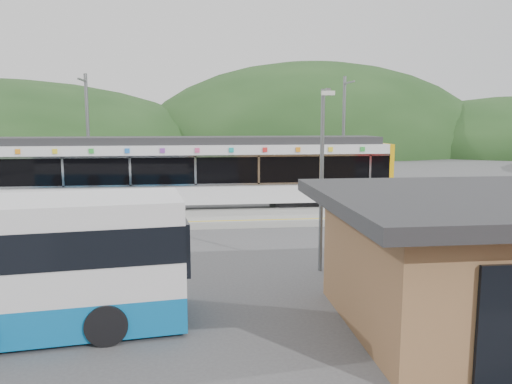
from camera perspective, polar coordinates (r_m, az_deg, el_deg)
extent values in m
plane|color=#4C4C4F|center=(19.56, -2.85, -5.31)|extent=(120.00, 120.00, 0.00)
ellipsoid|color=#1E3D19|center=(75.14, 6.48, 4.64)|extent=(52.00, 39.00, 26.00)
cube|color=#9E9E99|center=(22.74, -3.44, -3.02)|extent=(26.00, 3.20, 0.30)
cube|color=yellow|center=(21.44, -3.23, -3.28)|extent=(26.00, 0.10, 0.01)
cube|color=black|center=(26.16, -21.25, -1.76)|extent=(3.20, 2.20, 0.56)
cube|color=black|center=(25.91, 5.39, -1.32)|extent=(3.20, 2.20, 0.56)
cube|color=silver|center=(25.22, -8.03, 0.08)|extent=(20.00, 2.90, 0.92)
cube|color=black|center=(25.09, -8.08, 2.76)|extent=(20.00, 2.96, 1.45)
cube|color=silver|center=(23.67, -8.12, 0.79)|extent=(20.00, 0.05, 0.10)
cube|color=silver|center=(23.54, -8.18, 4.05)|extent=(20.00, 0.05, 0.10)
cube|color=silver|center=(25.02, -8.12, 4.92)|extent=(20.00, 2.90, 0.45)
cube|color=#2D2D30|center=(25.00, -8.14, 5.85)|extent=(19.40, 2.50, 0.36)
cube|color=#E2A60B|center=(26.88, 14.06, 2.25)|extent=(0.24, 2.92, 3.00)
cube|color=silver|center=(24.35, -21.21, 2.12)|extent=(0.10, 0.05, 1.35)
cube|color=silver|center=(23.78, -14.19, 2.29)|extent=(0.10, 0.05, 1.35)
cube|color=silver|center=(23.59, -6.94, 2.44)|extent=(0.10, 0.05, 1.35)
cube|color=silver|center=(23.77, 0.32, 2.54)|extent=(0.10, 0.05, 1.35)
cube|color=silver|center=(24.33, 7.35, 2.60)|extent=(0.10, 0.05, 1.35)
cube|color=silver|center=(25.06, 12.91, 2.62)|extent=(0.10, 0.05, 1.35)
cube|color=orange|center=(24.82, -25.58, 4.19)|extent=(0.22, 0.04, 0.22)
cube|color=yellow|center=(24.36, -22.01, 4.34)|extent=(0.22, 0.04, 0.22)
cube|color=green|center=(23.99, -18.31, 4.47)|extent=(0.22, 0.04, 0.22)
cube|color=blue|center=(23.73, -14.51, 4.58)|extent=(0.22, 0.04, 0.22)
cube|color=purple|center=(23.57, -10.64, 4.68)|extent=(0.22, 0.04, 0.22)
cube|color=#E54C8C|center=(23.52, -6.73, 4.76)|extent=(0.22, 0.04, 0.22)
cube|color=#19A5A5|center=(23.58, -2.83, 4.81)|extent=(0.22, 0.04, 0.22)
cube|color=red|center=(23.75, 1.04, 4.85)|extent=(0.22, 0.04, 0.22)
cube|color=orange|center=(24.02, 4.84, 4.86)|extent=(0.22, 0.04, 0.22)
cube|color=yellow|center=(24.39, 8.53, 4.84)|extent=(0.22, 0.04, 0.22)
cube|color=green|center=(24.87, 12.10, 4.82)|extent=(0.22, 0.04, 0.22)
cylinder|color=slate|center=(28.17, -18.61, 5.60)|extent=(0.18, 0.18, 7.00)
cube|color=slate|center=(27.44, -19.25, 11.99)|extent=(0.08, 1.80, 0.08)
cylinder|color=slate|center=(28.82, 9.95, 5.95)|extent=(0.18, 0.18, 7.00)
cube|color=slate|center=(28.11, 10.59, 12.20)|extent=(0.08, 1.80, 0.08)
cylinder|color=black|center=(12.01, -16.49, -12.26)|extent=(1.18, 2.63, 0.87)
cylinder|color=slate|center=(15.03, 7.50, 1.14)|extent=(0.12, 0.12, 5.47)
cube|color=slate|center=(14.54, 8.10, 11.33)|extent=(0.20, 0.92, 0.12)
cube|color=silver|center=(14.14, 8.53, 11.11)|extent=(0.36, 0.21, 0.12)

